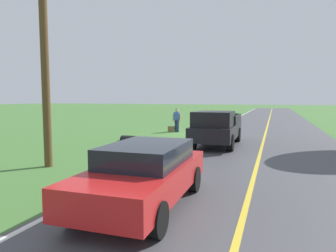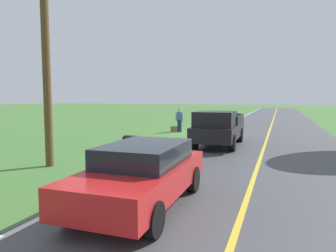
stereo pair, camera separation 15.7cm
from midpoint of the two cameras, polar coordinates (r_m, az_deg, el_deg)
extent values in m
plane|color=#427033|center=(21.17, 4.97, -1.43)|extent=(200.00, 200.00, 0.00)
cube|color=#47474C|center=(20.42, 18.53, -1.92)|extent=(8.08, 120.00, 0.00)
cube|color=silver|center=(20.90, 7.90, -1.53)|extent=(0.16, 117.60, 0.00)
cube|color=gold|center=(20.42, 18.53, -1.91)|extent=(0.14, 117.60, 0.00)
cylinder|color=navy|center=(21.89, 2.57, -0.03)|extent=(0.18, 0.18, 0.88)
cylinder|color=navy|center=(22.19, 2.22, 0.04)|extent=(0.18, 0.18, 0.88)
cube|color=#335999|center=(21.99, 2.40, 1.90)|extent=(0.40, 0.26, 0.58)
sphere|color=tan|center=(21.97, 2.41, 2.95)|extent=(0.23, 0.23, 0.23)
sphere|color=#4C564C|center=(21.96, 2.41, 3.15)|extent=(0.20, 0.20, 0.20)
cube|color=#591E19|center=(22.18, 2.57, 2.00)|extent=(0.32, 0.20, 0.44)
cylinder|color=tan|center=(21.90, 3.03, 1.59)|extent=(0.10, 0.10, 0.58)
cylinder|color=tan|center=(22.06, 1.74, 1.63)|extent=(0.10, 0.10, 0.58)
cube|color=brown|center=(22.15, 1.32, -0.57)|extent=(0.46, 0.20, 0.41)
cube|color=black|center=(16.14, 9.97, -0.89)|extent=(2.07, 5.43, 0.70)
cube|color=black|center=(14.91, 9.24, 1.36)|extent=(1.87, 2.18, 0.72)
cube|color=black|center=(14.91, 9.25, 1.63)|extent=(1.70, 1.32, 0.43)
cube|color=black|center=(17.03, 13.73, 1.30)|extent=(0.14, 3.03, 0.45)
cube|color=black|center=(17.32, 7.54, 1.47)|extent=(0.14, 3.03, 0.45)
cube|color=black|center=(18.64, 11.34, 1.68)|extent=(1.84, 0.13, 0.45)
cylinder|color=black|center=(14.34, 12.32, -3.12)|extent=(0.31, 0.80, 0.80)
cylinder|color=black|center=(14.67, 5.32, -2.83)|extent=(0.31, 0.80, 0.80)
cylinder|color=black|center=(17.59, 13.70, -1.61)|extent=(0.31, 0.80, 0.80)
cylinder|color=black|center=(17.86, 7.94, -1.41)|extent=(0.31, 0.80, 0.80)
cube|color=red|center=(7.01, -4.37, -9.80)|extent=(1.95, 4.44, 0.62)
cube|color=black|center=(7.07, -3.75, -5.18)|extent=(1.68, 2.41, 0.46)
cylinder|color=black|center=(5.57, -2.02, -17.21)|extent=(0.25, 0.67, 0.66)
cylinder|color=black|center=(6.34, -16.90, -14.59)|extent=(0.25, 0.67, 0.66)
cylinder|color=black|center=(8.11, 5.26, -9.98)|extent=(0.25, 0.67, 0.66)
cylinder|color=black|center=(8.66, -5.80, -9.00)|extent=(0.25, 0.67, 0.66)
cylinder|color=brown|center=(11.66, -21.71, 11.60)|extent=(0.28, 0.28, 7.64)
cylinder|color=black|center=(17.71, -6.86, -2.76)|extent=(0.80, 0.60, 0.60)
camera|label=1|loc=(0.08, -89.54, 0.04)|focal=32.22mm
camera|label=2|loc=(0.08, 90.46, -0.04)|focal=32.22mm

